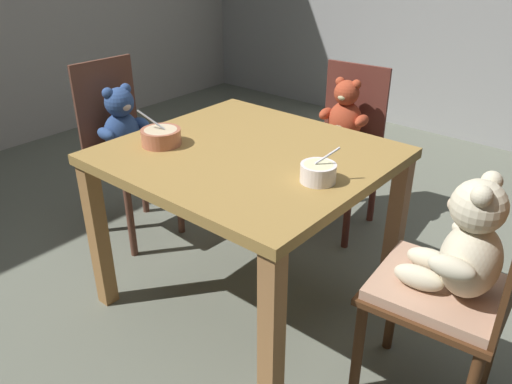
% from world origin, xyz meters
% --- Properties ---
extents(ground_plane, '(5.20, 5.20, 0.04)m').
position_xyz_m(ground_plane, '(0.00, 0.00, -0.02)').
color(ground_plane, '#636759').
extents(dining_table, '(1.01, 0.94, 0.71)m').
position_xyz_m(dining_table, '(0.00, 0.00, 0.61)').
color(dining_table, olive).
rests_on(dining_table, ground_plane).
extents(teddy_chair_near_right, '(0.45, 0.41, 0.92)m').
position_xyz_m(teddy_chair_near_right, '(0.86, -0.02, 0.57)').
color(teddy_chair_near_right, '#482915').
rests_on(teddy_chair_near_right, ground_plane).
extents(teddy_chair_far_center, '(0.41, 0.42, 0.86)m').
position_xyz_m(teddy_chair_far_center, '(-0.06, 0.82, 0.53)').
color(teddy_chair_far_center, '#5A2921').
rests_on(teddy_chair_far_center, ground_plane).
extents(teddy_chair_near_left, '(0.41, 0.39, 0.91)m').
position_xyz_m(teddy_chair_near_left, '(-0.87, 0.04, 0.54)').
color(teddy_chair_near_left, brown).
rests_on(teddy_chair_near_left, ground_plane).
extents(porridge_bowl_white_near_right, '(0.12, 0.12, 0.13)m').
position_xyz_m(porridge_bowl_white_near_right, '(0.36, -0.04, 0.74)').
color(porridge_bowl_white_near_right, white).
rests_on(porridge_bowl_white_near_right, dining_table).
extents(porridge_bowl_terracotta_near_left, '(0.16, 0.16, 0.14)m').
position_xyz_m(porridge_bowl_terracotta_near_left, '(-0.31, -0.17, 0.74)').
color(porridge_bowl_terracotta_near_left, '#BA6A4E').
rests_on(porridge_bowl_terracotta_near_left, dining_table).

